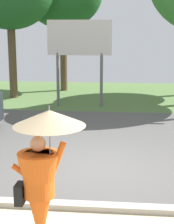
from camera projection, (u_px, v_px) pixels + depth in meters
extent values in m
cube|color=#565451|center=(100.00, 144.00, 10.55)|extent=(40.00, 8.00, 0.10)
cube|color=#55733D|center=(110.00, 95.00, 18.31)|extent=(40.00, 8.00, 0.10)
cube|color=#B2AD9E|center=(85.00, 206.00, 6.64)|extent=(40.00, 0.24, 0.10)
cone|color=#E55B19|center=(40.00, 201.00, 5.35)|extent=(0.60, 0.60, 1.45)
cylinder|color=#E55B19|center=(39.00, 175.00, 5.26)|extent=(0.44, 0.44, 0.65)
sphere|color=tan|center=(38.00, 144.00, 5.16)|extent=(0.22, 0.22, 0.22)
cylinder|color=#E55B19|center=(58.00, 157.00, 5.17)|extent=(0.24, 0.09, 0.45)
cylinder|color=#E55B19|center=(21.00, 172.00, 5.30)|extent=(0.29, 0.08, 0.24)
cylinder|color=gray|center=(50.00, 141.00, 5.13)|extent=(0.02, 0.02, 0.75)
cone|color=#D1B284|center=(49.00, 118.00, 5.06)|extent=(1.00, 1.00, 0.22)
cylinder|color=gray|center=(49.00, 109.00, 5.03)|extent=(0.02, 0.02, 0.10)
cube|color=beige|center=(19.00, 164.00, 5.31)|extent=(0.02, 0.11, 0.16)
cube|color=black|center=(20.00, 194.00, 5.30)|extent=(0.12, 0.24, 0.30)
cylinder|color=slate|center=(58.00, 79.00, 15.36)|extent=(0.12, 0.12, 2.20)
cylinder|color=slate|center=(101.00, 80.00, 15.18)|extent=(0.12, 0.12, 2.20)
cube|color=silver|center=(79.00, 38.00, 14.90)|extent=(2.60, 0.10, 1.40)
cylinder|color=brown|center=(12.00, 58.00, 17.09)|extent=(0.36, 0.36, 3.65)
cylinder|color=brown|center=(64.00, 55.00, 19.09)|extent=(0.36, 0.36, 3.69)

